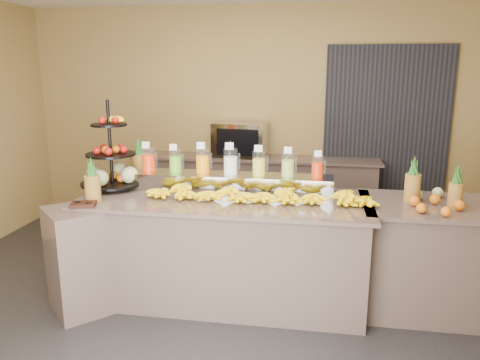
% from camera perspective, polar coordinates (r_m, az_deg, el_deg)
% --- Properties ---
extents(ground, '(6.00, 6.00, 0.00)m').
position_cam_1_polar(ground, '(4.13, -2.65, -15.91)').
color(ground, black).
rests_on(ground, ground).
extents(room_envelope, '(6.04, 5.02, 2.82)m').
position_cam_1_polar(room_envelope, '(4.34, 1.76, 11.53)').
color(room_envelope, olive).
rests_on(room_envelope, ground).
extents(buffet_counter, '(2.75, 1.25, 0.93)m').
position_cam_1_polar(buffet_counter, '(4.18, -3.53, -8.45)').
color(buffet_counter, gray).
rests_on(buffet_counter, ground).
extents(right_counter, '(1.08, 0.88, 0.93)m').
position_cam_1_polar(right_counter, '(4.31, 21.47, -8.67)').
color(right_counter, gray).
rests_on(right_counter, ground).
extents(back_ledge, '(3.10, 0.55, 0.93)m').
position_cam_1_polar(back_ledge, '(6.02, 1.79, -1.51)').
color(back_ledge, gray).
rests_on(back_ledge, ground).
extents(pitcher_tray, '(1.85, 0.30, 0.15)m').
position_cam_1_polar(pitcher_tray, '(4.29, -1.14, -0.27)').
color(pitcher_tray, gray).
rests_on(pitcher_tray, buffet_counter).
extents(juice_pitcher_orange_a, '(0.12, 0.13, 0.30)m').
position_cam_1_polar(juice_pitcher_orange_a, '(4.46, -11.07, 2.33)').
color(juice_pitcher_orange_a, silver).
rests_on(juice_pitcher_orange_a, pitcher_tray).
extents(juice_pitcher_green, '(0.12, 0.12, 0.28)m').
position_cam_1_polar(juice_pitcher_green, '(4.37, -7.87, 2.18)').
color(juice_pitcher_green, silver).
rests_on(juice_pitcher_green, pitcher_tray).
extents(juice_pitcher_orange_b, '(0.13, 0.13, 0.31)m').
position_cam_1_polar(juice_pitcher_orange_b, '(4.30, -4.56, 2.19)').
color(juice_pitcher_orange_b, silver).
rests_on(juice_pitcher_orange_b, pitcher_tray).
extents(juice_pitcher_milk, '(0.13, 0.13, 0.31)m').
position_cam_1_polar(juice_pitcher_milk, '(4.25, -1.16, 2.10)').
color(juice_pitcher_milk, silver).
rests_on(juice_pitcher_milk, pitcher_tray).
extents(juice_pitcher_lemon, '(0.12, 0.13, 0.30)m').
position_cam_1_polar(juice_pitcher_lemon, '(4.21, 2.33, 1.90)').
color(juice_pitcher_lemon, silver).
rests_on(juice_pitcher_lemon, pitcher_tray).
extents(juice_pitcher_lime, '(0.12, 0.12, 0.29)m').
position_cam_1_polar(juice_pitcher_lime, '(4.18, 5.86, 1.74)').
color(juice_pitcher_lime, silver).
rests_on(juice_pitcher_lime, pitcher_tray).
extents(juice_pitcher_orange_c, '(0.11, 0.11, 0.26)m').
position_cam_1_polar(juice_pitcher_orange_c, '(4.18, 9.42, 1.48)').
color(juice_pitcher_orange_c, silver).
rests_on(juice_pitcher_orange_c, pitcher_tray).
extents(banana_heap, '(1.99, 0.18, 0.17)m').
position_cam_1_polar(banana_heap, '(3.95, 2.68, -1.61)').
color(banana_heap, yellow).
rests_on(banana_heap, buffet_counter).
extents(fruit_stand, '(0.73, 0.73, 0.82)m').
position_cam_1_polar(fruit_stand, '(4.49, -14.98, 1.69)').
color(fruit_stand, black).
rests_on(fruit_stand, buffet_counter).
extents(condiment_caddy, '(0.23, 0.20, 0.03)m').
position_cam_1_polar(condiment_caddy, '(4.01, -18.56, -2.83)').
color(condiment_caddy, black).
rests_on(condiment_caddy, buffet_counter).
extents(pineapple_left_a, '(0.13, 0.13, 0.38)m').
position_cam_1_polar(pineapple_left_a, '(4.10, -17.54, -0.59)').
color(pineapple_left_a, brown).
rests_on(pineapple_left_a, buffet_counter).
extents(pineapple_left_b, '(0.15, 0.15, 0.44)m').
position_cam_1_polar(pineapple_left_b, '(4.66, -12.14, 1.74)').
color(pineapple_left_b, brown).
rests_on(pineapple_left_b, buffet_counter).
extents(right_fruit_pile, '(0.44, 0.42, 0.23)m').
position_cam_1_polar(right_fruit_pile, '(4.08, 22.50, -2.03)').
color(right_fruit_pile, brown).
rests_on(right_fruit_pile, right_counter).
extents(oven_warmer, '(0.68, 0.50, 0.43)m').
position_cam_1_polar(oven_warmer, '(5.91, 0.07, 4.94)').
color(oven_warmer, gray).
rests_on(oven_warmer, back_ledge).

